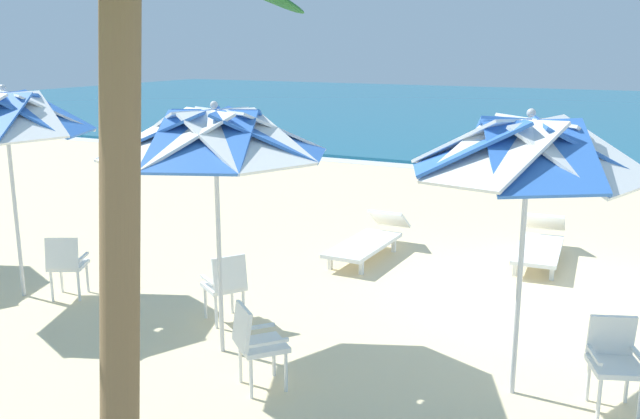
# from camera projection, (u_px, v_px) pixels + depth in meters

# --- Properties ---
(ground_plane) EXTENTS (80.00, 80.00, 0.00)m
(ground_plane) POSITION_uv_depth(u_px,v_px,m) (540.00, 295.00, 9.38)
(ground_plane) COLOR beige
(surf_foam) EXTENTS (80.00, 0.70, 0.01)m
(surf_foam) POSITION_uv_depth(u_px,v_px,m) (606.00, 182.00, 17.06)
(surf_foam) COLOR white
(surf_foam) RESTS_ON ground
(beach_umbrella_0) EXTENTS (2.21, 2.21, 2.74)m
(beach_umbrella_0) POSITION_uv_depth(u_px,v_px,m) (529.00, 151.00, 6.21)
(beach_umbrella_0) COLOR silver
(beach_umbrella_0) RESTS_ON ground
(plastic_chair_0) EXTENTS (0.57, 0.59, 0.87)m
(plastic_chair_0) POSITION_uv_depth(u_px,v_px,m) (614.00, 358.00, 6.37)
(plastic_chair_0) COLOR white
(plastic_chair_0) RESTS_ON ground
(beach_umbrella_1) EXTENTS (2.40, 2.40, 2.73)m
(beach_umbrella_1) POSITION_uv_depth(u_px,v_px,m) (215.00, 136.00, 7.13)
(beach_umbrella_1) COLOR silver
(beach_umbrella_1) RESTS_ON ground
(plastic_chair_1) EXTENTS (0.63, 0.63, 0.87)m
(plastic_chair_1) POSITION_uv_depth(u_px,v_px,m) (255.00, 341.00, 6.73)
(plastic_chair_1) COLOR white
(plastic_chair_1) RESTS_ON ground
(plastic_chair_2) EXTENTS (0.63, 0.61, 0.87)m
(plastic_chair_2) POSITION_uv_depth(u_px,v_px,m) (226.00, 283.00, 8.35)
(plastic_chair_2) COLOR white
(plastic_chair_2) RESTS_ON ground
(beach_umbrella_2) EXTENTS (2.18, 2.18, 2.80)m
(beach_umbrella_2) POSITION_uv_depth(u_px,v_px,m) (6.00, 116.00, 8.80)
(beach_umbrella_2) COLOR silver
(beach_umbrella_2) RESTS_ON ground
(plastic_chair_3) EXTENTS (0.60, 0.61, 0.87)m
(plastic_chair_3) POSITION_uv_depth(u_px,v_px,m) (66.00, 263.00, 9.15)
(plastic_chair_3) COLOR white
(plastic_chair_3) RESTS_ON ground
(sun_lounger_1) EXTENTS (0.80, 2.19, 0.62)m
(sun_lounger_1) POSITION_uv_depth(u_px,v_px,m) (540.00, 244.00, 10.77)
(sun_lounger_1) COLOR white
(sun_lounger_1) RESTS_ON ground
(sun_lounger_2) EXTENTS (0.65, 2.15, 0.62)m
(sun_lounger_2) POSITION_uv_depth(u_px,v_px,m) (369.00, 240.00, 11.00)
(sun_lounger_2) COLOR white
(sun_lounger_2) RESTS_ON ground
(palm_tree_1) EXTENTS (2.67, 3.09, 4.07)m
(palm_tree_1) POSITION_uv_depth(u_px,v_px,m) (106.00, 134.00, 4.06)
(palm_tree_1) COLOR brown
(palm_tree_1) RESTS_ON ground
(beachgoer_seated) EXTENTS (0.30, 0.93, 0.92)m
(beachgoer_seated) POSITION_uv_depth(u_px,v_px,m) (505.00, 178.00, 16.04)
(beachgoer_seated) COLOR red
(beachgoer_seated) RESTS_ON ground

